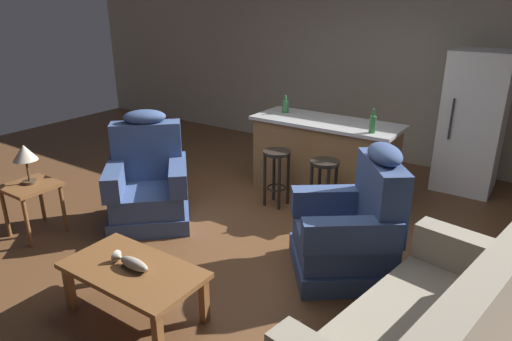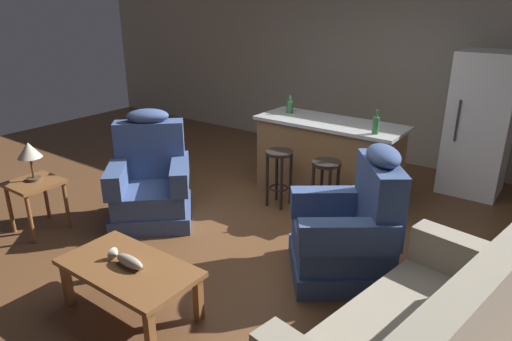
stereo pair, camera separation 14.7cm
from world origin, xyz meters
The scene contains 14 objects.
ground_plane centered at (0.00, 0.00, 0.00)m, with size 12.00×12.00×0.00m.
back_wall centered at (0.00, 3.12, 1.30)m, with size 12.00×0.05×2.60m.
coffee_table centered at (-0.12, -1.63, 0.36)m, with size 1.10×0.60×0.42m.
fish_figurine centered at (-0.14, -1.63, 0.46)m, with size 0.34×0.10×0.10m.
recliner_near_lamp centered at (-1.27, -0.39, 0.42)m, with size 1.19×1.19×1.20m.
recliner_near_island centered at (1.01, -0.12, 0.42)m, with size 1.18×1.18×1.20m.
end_table centered at (-2.00, -1.31, 0.46)m, with size 0.48×0.48×0.56m.
table_lamp centered at (-2.02, -1.29, 0.87)m, with size 0.24×0.24×0.41m.
kitchen_island centered at (0.00, 1.35, 0.48)m, with size 1.80×0.70×0.95m.
bar_stool_left centered at (-0.30, 0.72, 0.47)m, with size 0.32×0.32×0.68m.
bar_stool_right centered at (0.31, 0.72, 0.47)m, with size 0.32×0.32×0.68m.
refrigerator centered at (1.44, 2.55, 0.88)m, with size 0.70×0.69×1.76m.
bottle_tall_green centered at (-0.61, 1.42, 1.03)m, with size 0.08×0.08×0.22m.
bottle_short_amber centered at (0.65, 1.15, 1.05)m, with size 0.07×0.07×0.26m.
Camera 2 is at (2.43, -3.47, 2.33)m, focal length 32.00 mm.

